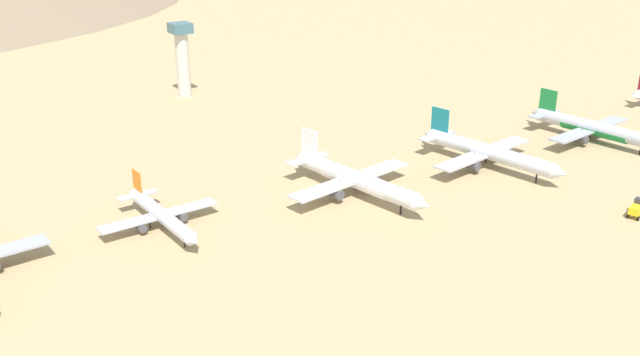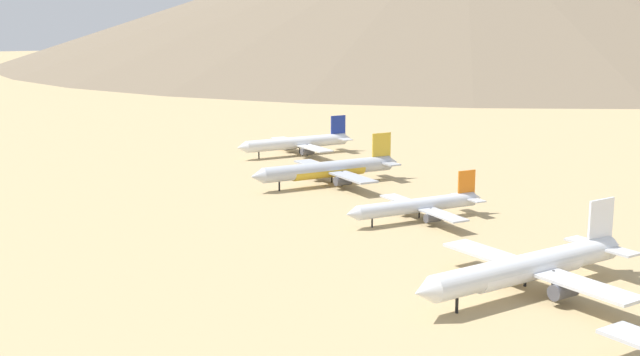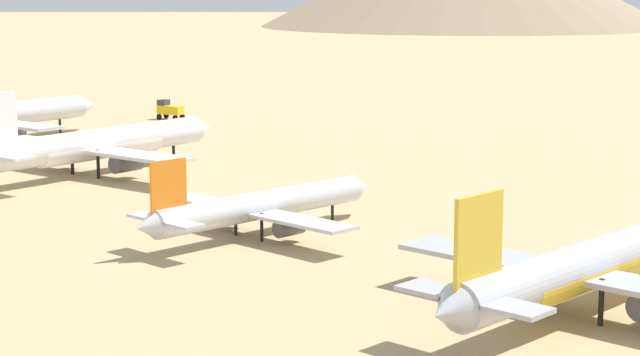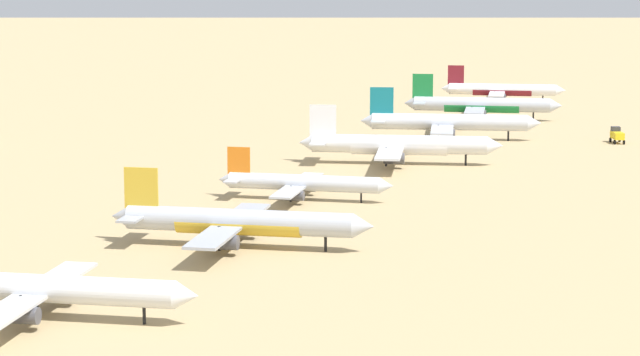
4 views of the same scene
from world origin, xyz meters
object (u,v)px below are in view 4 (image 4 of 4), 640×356
object	(u,v)px
parked_jet_5	(480,105)
service_truck	(617,135)
parked_jet_0	(43,289)
parked_jet_3	(397,145)
parked_jet_4	(447,122)
parked_jet_6	(501,90)
parked_jet_2	(302,183)
parked_jet_1	(237,222)

from	to	relation	value
parked_jet_5	service_truck	distance (m)	53.72
parked_jet_0	parked_jet_5	xyz separation A→B (m)	(25.46, 214.80, 0.45)
parked_jet_3	parked_jet_4	distance (m)	41.42
parked_jet_5	parked_jet_4	bearing A→B (deg)	-93.44
parked_jet_4	parked_jet_6	bearing A→B (deg)	88.42
parked_jet_2	parked_jet_3	world-z (taller)	parked_jet_3
parked_jet_5	parked_jet_2	bearing A→B (deg)	-96.91
parked_jet_4	parked_jet_5	xyz separation A→B (m)	(2.54, 42.19, -0.13)
parked_jet_3	parked_jet_6	xyz separation A→B (m)	(6.86, 132.18, -0.54)
parked_jet_1	parked_jet_4	size ratio (longest dim) A/B	0.94
parked_jet_1	parked_jet_6	world-z (taller)	parked_jet_1
parked_jet_0	parked_jet_1	bearing A→B (deg)	76.39
parked_jet_5	parked_jet_6	bearing A→B (deg)	90.03
parked_jet_0	service_truck	bearing A→B (deg)	70.10
parked_jet_1	service_truck	world-z (taller)	parked_jet_1
parked_jet_3	parked_jet_6	size ratio (longest dim) A/B	1.14
parked_jet_5	parked_jet_6	size ratio (longest dim) A/B	1.13
parked_jet_1	parked_jet_4	world-z (taller)	parked_jet_4
parked_jet_5	service_truck	bearing A→B (deg)	-43.54
parked_jet_2	service_truck	world-z (taller)	parked_jet_2
parked_jet_0	parked_jet_5	world-z (taller)	parked_jet_5
parked_jet_0	parked_jet_4	distance (m)	174.13
parked_jet_0	parked_jet_2	bearing A→B (deg)	83.47
parked_jet_1	parked_jet_4	bearing A→B (deg)	84.57
parked_jet_1	parked_jet_6	size ratio (longest dim) A/B	1.07
parked_jet_3	service_truck	bearing A→B (deg)	45.38
parked_jet_1	parked_jet_2	xyz separation A→B (m)	(-0.97, 40.84, -0.80)
parked_jet_3	parked_jet_5	bearing A→B (deg)	85.28
parked_jet_0	parked_jet_4	bearing A→B (deg)	82.44
parked_jet_6	parked_jet_2	bearing A→B (deg)	-95.03
parked_jet_0	parked_jet_1	world-z (taller)	parked_jet_1
parked_jet_6	service_truck	distance (m)	94.21
parked_jet_1	parked_jet_2	distance (m)	40.86
service_truck	parked_jet_6	bearing A→B (deg)	114.41
parked_jet_0	parked_jet_2	xyz separation A→B (m)	(9.74, 85.08, -0.55)
parked_jet_2	parked_jet_4	size ratio (longest dim) A/B	0.74
service_truck	parked_jet_1	bearing A→B (deg)	-111.88
parked_jet_0	parked_jet_6	size ratio (longest dim) A/B	1.00
service_truck	parked_jet_5	bearing A→B (deg)	136.46
parked_jet_2	parked_jet_5	bearing A→B (deg)	83.09
parked_jet_2	parked_jet_0	bearing A→B (deg)	-96.53
parked_jet_4	parked_jet_1	bearing A→B (deg)	-95.43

